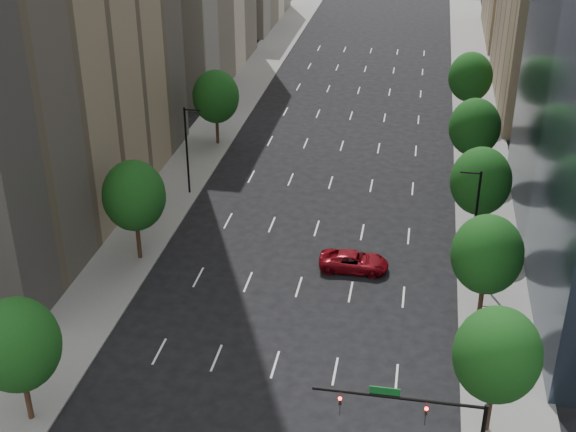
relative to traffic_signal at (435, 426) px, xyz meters
The scene contains 14 objects.
sidewalk_left 40.05m from the traffic_signal, 130.94° to the left, with size 6.00×200.00×0.15m, color slate.
sidewalk_right 30.84m from the traffic_signal, 80.59° to the left, with size 6.00×200.00×0.15m, color slate.
tree_right_1 6.96m from the traffic_signal, 59.96° to the left, with size 5.20×5.20×8.75m.
tree_right_2 18.34m from the traffic_signal, 79.09° to the left, with size 5.20×5.20×8.61m.
tree_right_3 30.21m from the traffic_signal, 83.40° to the left, with size 5.20×5.20×8.89m.
tree_right_4 44.14m from the traffic_signal, 85.49° to the left, with size 5.20×5.20×8.46m.
tree_right_5 60.11m from the traffic_signal, 86.69° to the left, with size 5.20×5.20×8.75m.
tree_left_0 24.62m from the traffic_signal, behind, with size 5.20×5.20×8.75m.
tree_left_1 32.96m from the traffic_signal, 138.11° to the left, with size 5.20×5.20×8.97m.
tree_left_2 53.91m from the traffic_signal, 117.07° to the left, with size 5.20×5.20×8.68m.
streetlight_rn 25.17m from the traffic_signal, 83.37° to the left, with size 1.70×0.20×9.00m.
streetlight_ln 42.42m from the traffic_signal, 124.40° to the left, with size 1.70×0.20×9.00m.
traffic_signal is the anchor object (origin of this frame).
car_red_far 24.70m from the traffic_signal, 105.46° to the left, with size 2.64×5.72×1.59m, color maroon.
Camera 1 is at (8.41, -2.08, 33.95)m, focal length 48.71 mm.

